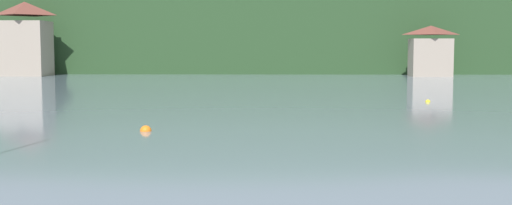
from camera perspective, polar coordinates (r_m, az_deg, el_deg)
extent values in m
cube|color=#264223|center=(129.94, 1.02, 6.68)|extent=(352.00, 60.25, 16.17)
ellipsoid|color=#264223|center=(145.76, -4.87, 5.52)|extent=(246.40, 42.18, 42.91)
cube|color=gray|center=(101.52, -20.06, 4.60)|extent=(6.57, 5.78, 8.21)
pyramid|color=brown|center=(101.68, -20.16, 7.97)|extent=(6.90, 6.07, 2.02)
cube|color=gray|center=(96.63, 15.47, 3.93)|extent=(5.81, 3.80, 5.55)
pyramid|color=brown|center=(96.65, 15.52, 6.31)|extent=(6.10, 4.00, 1.33)
sphere|color=yellow|center=(51.10, 15.25, 0.04)|extent=(0.40, 0.40, 0.40)
sphere|color=orange|center=(32.64, -9.93, -2.56)|extent=(0.59, 0.59, 0.59)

